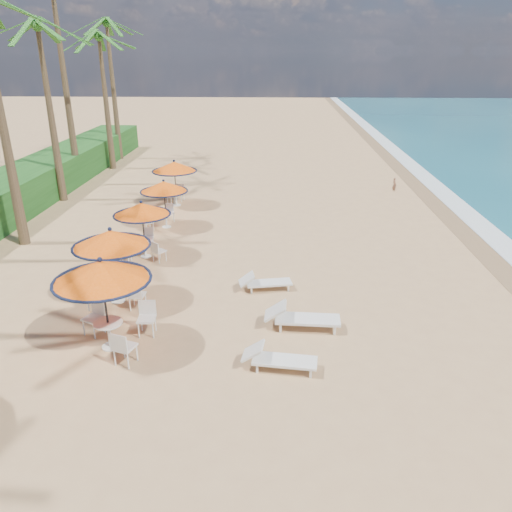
{
  "coord_description": "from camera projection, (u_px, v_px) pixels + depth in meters",
  "views": [
    {
      "loc": [
        -0.18,
        -11.14,
        7.52
      ],
      "look_at": [
        -0.85,
        4.2,
        1.2
      ],
      "focal_mm": 35.0,
      "sensor_mm": 36.0,
      "label": 1
    }
  ],
  "objects": [
    {
      "name": "station_3",
      "position": [
        163.0,
        191.0,
        22.37
      ],
      "size": [
        2.15,
        2.22,
        2.25
      ],
      "color": "black",
      "rests_on": "ground"
    },
    {
      "name": "station_4",
      "position": [
        174.0,
        171.0,
        25.59
      ],
      "size": [
        2.31,
        2.31,
        2.41
      ],
      "color": "black",
      "rests_on": "ground"
    },
    {
      "name": "palm_4",
      "position": [
        39.0,
        37.0,
        24.09
      ],
      "size": [
        5.0,
        5.0,
        8.93
      ],
      "color": "brown",
      "rests_on": "ground"
    },
    {
      "name": "person",
      "position": [
        394.0,
        184.0,
        28.68
      ],
      "size": [
        0.3,
        0.37,
        0.86
      ],
      "primitive_type": "imported",
      "rotation": [
        0.0,
        0.0,
        1.93
      ],
      "color": "#93644B",
      "rests_on": "ground"
    },
    {
      "name": "lounger_mid",
      "position": [
        300.0,
        317.0,
        14.47
      ],
      "size": [
        2.22,
        0.77,
        0.79
      ],
      "rotation": [
        0.0,
        0.0,
        -0.04
      ],
      "color": "white",
      "rests_on": "ground"
    },
    {
      "name": "lounger_far",
      "position": [
        264.0,
        282.0,
        16.84
      ],
      "size": [
        1.85,
        0.88,
        0.64
      ],
      "rotation": [
        0.0,
        0.0,
        0.19
      ],
      "color": "white",
      "rests_on": "ground"
    },
    {
      "name": "palm_7",
      "position": [
        107.0,
        32.0,
        34.35
      ],
      "size": [
        5.0,
        5.0,
        9.57
      ],
      "color": "brown",
      "rests_on": "ground"
    },
    {
      "name": "palm_6",
      "position": [
        100.0,
        45.0,
        31.48
      ],
      "size": [
        5.0,
        5.0,
        8.63
      ],
      "color": "brown",
      "rests_on": "ground"
    },
    {
      "name": "foam_strip",
      "position": [
        491.0,
        235.0,
        22.0
      ],
      "size": [
        1.2,
        140.0,
        0.04
      ],
      "primitive_type": "cube",
      "color": "white",
      "rests_on": "ground"
    },
    {
      "name": "station_1",
      "position": [
        111.0,
        248.0,
        15.49
      ],
      "size": [
        2.43,
        2.43,
        2.54
      ],
      "color": "black",
      "rests_on": "ground"
    },
    {
      "name": "station_0",
      "position": [
        105.0,
        282.0,
        12.97
      ],
      "size": [
        2.56,
        2.56,
        2.67
      ],
      "color": "black",
      "rests_on": "ground"
    },
    {
      "name": "ground",
      "position": [
        281.0,
        359.0,
        13.14
      ],
      "size": [
        160.0,
        160.0,
        0.0
      ],
      "primitive_type": "plane",
      "color": "tan",
      "rests_on": "ground"
    },
    {
      "name": "wetsand_band",
      "position": [
        470.0,
        235.0,
        22.04
      ],
      "size": [
        1.4,
        140.0,
        0.02
      ],
      "primitive_type": "cube",
      "color": "olive",
      "rests_on": "ground"
    },
    {
      "name": "lounger_near",
      "position": [
        277.0,
        358.0,
        12.62
      ],
      "size": [
        1.96,
        0.8,
        0.68
      ],
      "rotation": [
        0.0,
        0.0,
        -0.11
      ],
      "color": "white",
      "rests_on": "ground"
    },
    {
      "name": "station_2",
      "position": [
        142.0,
        216.0,
        19.05
      ],
      "size": [
        2.2,
        2.3,
        2.3
      ],
      "color": "black",
      "rests_on": "ground"
    }
  ]
}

